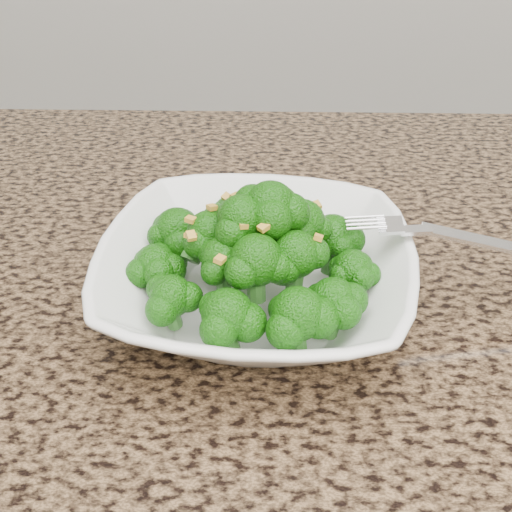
# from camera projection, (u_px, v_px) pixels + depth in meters

# --- Properties ---
(granite_counter) EXTENTS (1.64, 1.04, 0.03)m
(granite_counter) POSITION_uv_depth(u_px,v_px,m) (379.00, 412.00, 0.45)
(granite_counter) COLOR brown
(granite_counter) RESTS_ON cabinet
(bowl) EXTENTS (0.27, 0.27, 0.06)m
(bowl) POSITION_uv_depth(u_px,v_px,m) (256.00, 277.00, 0.51)
(bowl) COLOR white
(bowl) RESTS_ON granite_counter
(broccoli_pile) EXTENTS (0.22, 0.22, 0.07)m
(broccoli_pile) POSITION_uv_depth(u_px,v_px,m) (256.00, 206.00, 0.47)
(broccoli_pile) COLOR #18640B
(broccoli_pile) RESTS_ON bowl
(garlic_topping) EXTENTS (0.13, 0.13, 0.01)m
(garlic_topping) POSITION_uv_depth(u_px,v_px,m) (256.00, 160.00, 0.45)
(garlic_topping) COLOR gold
(garlic_topping) RESTS_ON broccoli_pile
(fork) EXTENTS (0.20, 0.04, 0.01)m
(fork) POSITION_uv_depth(u_px,v_px,m) (422.00, 230.00, 0.49)
(fork) COLOR silver
(fork) RESTS_ON bowl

